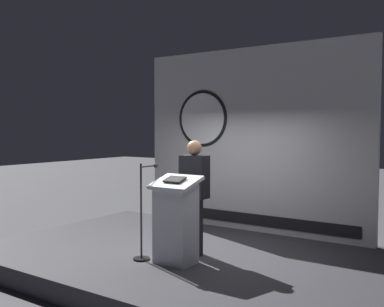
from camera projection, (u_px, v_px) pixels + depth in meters
name	position (u px, v px, depth m)	size (l,w,h in m)	color
ground_plane	(194.00, 273.00, 6.73)	(40.00, 40.00, 0.00)	#4C4C51
stage_platform	(194.00, 263.00, 6.73)	(6.40, 4.00, 0.30)	#333338
banner_display	(249.00, 140.00, 8.16)	(4.43, 0.12, 3.34)	silver
podium	(176.00, 221.00, 6.19)	(0.64, 0.49, 1.22)	silver
speaker_person	(194.00, 197.00, 6.58)	(0.40, 0.26, 1.70)	black
microphone_stand	(143.00, 226.00, 6.40)	(0.24, 0.49, 1.38)	black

